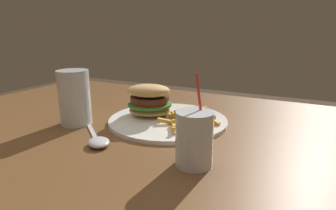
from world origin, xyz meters
TOP-DOWN VIEW (x-y plane):
  - dining_table at (0.00, 0.00)m, footprint 1.35×1.17m
  - meal_plate_near at (-0.00, -0.20)m, footprint 0.32×0.32m
  - beer_glass at (0.18, -0.08)m, footprint 0.08×0.08m
  - juice_glass at (-0.18, 0.00)m, footprint 0.07×0.07m
  - spoon at (0.04, 0.01)m, footprint 0.16×0.14m

SIDE VIEW (x-z plane):
  - dining_table at x=0.00m, z-range 0.28..1.03m
  - spoon at x=0.04m, z-range 0.75..0.77m
  - meal_plate_near at x=0.00m, z-range 0.73..0.83m
  - juice_glass at x=-0.18m, z-range 0.72..0.88m
  - beer_glass at x=0.18m, z-range 0.75..0.89m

